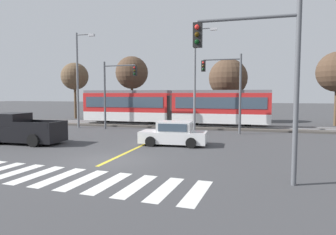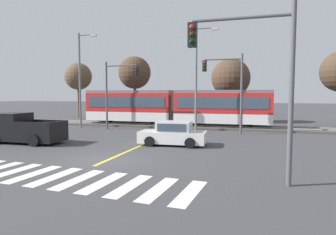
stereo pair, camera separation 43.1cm
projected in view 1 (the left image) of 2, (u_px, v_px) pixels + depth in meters
The scene contains 24 objects.
ground_plane at pixel (109, 161), 14.49m from camera, with size 200.00×200.00×0.00m, color #3D3D3F.
track_bed at pixel (182, 126), 29.62m from camera, with size 120.00×4.00×0.18m, color #4C4742.
rail_near at pixel (180, 125), 28.91m from camera, with size 120.00×0.08×0.10m, color #939399.
rail_far at pixel (184, 124), 30.30m from camera, with size 120.00×0.08×0.10m, color #939399.
light_rail_tram at pixel (173, 106), 29.71m from camera, with size 18.50×2.64×3.43m.
crosswalk_stripe_2 at pixel (15, 172), 12.38m from camera, with size 0.56×2.80×0.01m, color silver.
crosswalk_stripe_3 at pixel (37, 175), 12.02m from camera, with size 0.56×2.80×0.01m, color silver.
crosswalk_stripe_4 at pixel (59, 177), 11.65m from camera, with size 0.56×2.80×0.01m, color silver.
crosswalk_stripe_5 at pixel (83, 180), 11.29m from camera, with size 0.56×2.80×0.01m, color silver.
crosswalk_stripe_6 at pixel (109, 183), 10.93m from camera, with size 0.56×2.80×0.01m, color silver.
crosswalk_stripe_7 at pixel (136, 186), 10.57m from camera, with size 0.56×2.80×0.01m, color silver.
crosswalk_stripe_8 at pixel (165, 189), 10.20m from camera, with size 0.56×2.80×0.01m, color silver.
crosswalk_stripe_9 at pixel (197, 193), 9.84m from camera, with size 0.56×2.80×0.01m, color silver.
lane_centre_line at pixel (151, 141), 20.55m from camera, with size 0.20×14.91×0.01m, color gold.
sedan_crossing at pixel (174, 134), 18.94m from camera, with size 4.29×2.09×1.52m.
pickup_truck at pixel (21, 131), 19.65m from camera, with size 5.44×2.33×1.98m.
traffic_light_near_right at pixel (261, 67), 10.65m from camera, with size 3.75×0.38×6.45m.
traffic_light_far_left at pixel (115, 85), 27.15m from camera, with size 3.25×0.38×6.18m.
traffic_light_far_right at pixel (227, 82), 24.25m from camera, with size 3.25×0.38×6.44m.
street_lamp_west at pixel (79, 75), 28.40m from camera, with size 1.97×0.28×8.99m.
street_lamp_centre at pixel (197, 73), 25.79m from camera, with size 1.97×0.28×8.99m.
bare_tree_far_west at pixel (75, 77), 39.18m from camera, with size 3.53×3.53×7.32m.
bare_tree_west at pixel (132, 73), 36.89m from camera, with size 4.00×4.00×7.87m.
bare_tree_east at pixel (228, 78), 33.80m from camera, with size 4.35×4.35×7.22m.
Camera 1 is at (6.63, -12.97, 3.25)m, focal length 32.00 mm.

